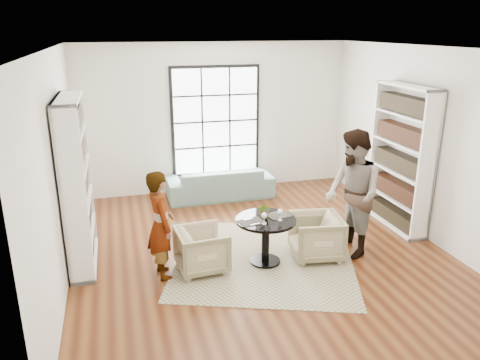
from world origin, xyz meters
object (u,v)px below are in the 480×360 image
object	(u,v)px
sofa	(220,183)
person_right	(353,194)
armchair_right	(316,237)
armchair_left	(202,250)
wine_glass_right	(280,212)
person_left	(161,225)
flower_centerpiece	(265,211)
pedestal_table	(266,231)
wine_glass_left	(264,216)

from	to	relation	value
sofa	person_right	world-z (taller)	person_right
armchair_right	armchair_left	bearing A→B (deg)	-83.20
armchair_right	wine_glass_right	xyz separation A→B (m)	(-0.60, -0.08, 0.48)
sofa	person_left	world-z (taller)	person_left
armchair_right	flower_centerpiece	size ratio (longest dim) A/B	3.41
person_left	armchair_right	bearing A→B (deg)	-99.88
armchair_left	person_left	bearing A→B (deg)	85.05
armchair_left	flower_centerpiece	xyz separation A→B (m)	(0.91, 0.01, 0.48)
armchair_right	person_right	distance (m)	0.83
sofa	armchair_right	distance (m)	3.00
sofa	flower_centerpiece	distance (m)	2.87
armchair_right	wine_glass_right	distance (m)	0.78
pedestal_table	sofa	size ratio (longest dim) A/B	0.41
pedestal_table	person_left	size ratio (longest dim) A/B	0.57
person_left	flower_centerpiece	world-z (taller)	person_left
armchair_left	flower_centerpiece	distance (m)	1.03
sofa	armchair_right	bearing A→B (deg)	105.14
sofa	person_right	size ratio (longest dim) A/B	1.11
armchair_right	person_right	bearing A→B (deg)	98.60
sofa	armchair_right	world-z (taller)	armchair_right
armchair_right	person_right	xyz separation A→B (m)	(0.55, 0.00, 0.62)
person_right	wine_glass_right	world-z (taller)	person_right
sofa	person_left	distance (m)	3.22
armchair_right	wine_glass_left	world-z (taller)	wine_glass_left
pedestal_table	sofa	world-z (taller)	pedestal_table
armchair_left	wine_glass_right	distance (m)	1.21
wine_glass_left	wine_glass_right	xyz separation A→B (m)	(0.25, 0.06, 0.00)
armchair_right	person_right	size ratio (longest dim) A/B	0.38
armchair_right	wine_glass_left	bearing A→B (deg)	-71.76
wine_glass_left	armchair_right	bearing A→B (deg)	9.63
pedestal_table	armchair_right	bearing A→B (deg)	-1.65
pedestal_table	flower_centerpiece	size ratio (longest dim) A/B	4.06
sofa	person_right	distance (m)	3.25
person_right	wine_glass_left	bearing A→B (deg)	-83.34
wine_glass_left	flower_centerpiece	distance (m)	0.22
wine_glass_left	wine_glass_right	bearing A→B (deg)	14.13
flower_centerpiece	person_left	bearing A→B (deg)	-179.65
armchair_right	person_right	world-z (taller)	person_right
person_left	wine_glass_left	xyz separation A→B (m)	(1.39, -0.20, 0.06)
armchair_right	person_left	xyz separation A→B (m)	(-2.24, 0.05, 0.42)
wine_glass_left	flower_centerpiece	world-z (taller)	flower_centerpiece
sofa	armchair_left	world-z (taller)	armchair_left
wine_glass_left	wine_glass_right	distance (m)	0.26
pedestal_table	armchair_left	distance (m)	0.94
armchair_left	wine_glass_left	size ratio (longest dim) A/B	3.98
flower_centerpiece	armchair_right	bearing A→B (deg)	-4.57
pedestal_table	person_right	size ratio (longest dim) A/B	0.46
armchair_right	person_left	world-z (taller)	person_left
sofa	wine_glass_left	xyz separation A→B (m)	(-0.06, -3.04, 0.51)
sofa	wine_glass_left	bearing A→B (deg)	88.62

